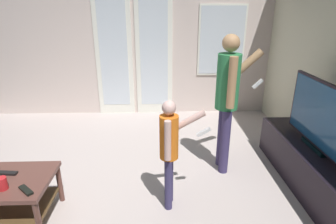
# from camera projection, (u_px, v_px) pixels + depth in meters

# --- Properties ---
(ground_plane) EXTENTS (5.48, 5.23, 0.02)m
(ground_plane) POSITION_uv_depth(u_px,v_px,m) (93.00, 201.00, 2.86)
(ground_plane) COLOR #C0AFAA
(wall_back_with_doors) EXTENTS (5.48, 0.09, 2.69)m
(wall_back_with_doors) POSITION_uv_depth(u_px,v_px,m) (123.00, 42.00, 4.80)
(wall_back_with_doors) COLOR beige
(wall_back_with_doors) RESTS_ON ground_plane
(tv_stand) EXTENTS (0.47, 1.77, 0.45)m
(tv_stand) POSITION_uv_depth(u_px,v_px,m) (310.00, 166.00, 3.05)
(tv_stand) COLOR black
(tv_stand) RESTS_ON ground_plane
(flat_screen_tv) EXTENTS (0.08, 1.16, 0.73)m
(flat_screen_tv) POSITION_uv_depth(u_px,v_px,m) (320.00, 116.00, 2.84)
(flat_screen_tv) COLOR black
(flat_screen_tv) RESTS_ON tv_stand
(person_adult) EXTENTS (0.59, 0.44, 1.62)m
(person_adult) POSITION_uv_depth(u_px,v_px,m) (228.00, 93.00, 3.10)
(person_adult) COLOR #3C325C
(person_adult) RESTS_ON ground_plane
(person_child) EXTENTS (0.49, 0.30, 1.11)m
(person_child) POSITION_uv_depth(u_px,v_px,m) (170.00, 146.00, 2.57)
(person_child) COLOR #38325B
(person_child) RESTS_ON ground_plane
(cup_by_laptop) EXTENTS (0.08, 0.08, 0.11)m
(cup_by_laptop) POSITION_uv_depth(u_px,v_px,m) (2.00, 184.00, 2.30)
(cup_by_laptop) COLOR red
(cup_by_laptop) RESTS_ON coffee_table
(tv_remote_black) EXTENTS (0.17, 0.07, 0.02)m
(tv_remote_black) POSITION_uv_depth(u_px,v_px,m) (8.00, 173.00, 2.52)
(tv_remote_black) COLOR black
(tv_remote_black) RESTS_ON coffee_table
(dvd_remote_slim) EXTENTS (0.16, 0.15, 0.02)m
(dvd_remote_slim) POSITION_uv_depth(u_px,v_px,m) (26.00, 190.00, 2.28)
(dvd_remote_slim) COLOR black
(dvd_remote_slim) RESTS_ON coffee_table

